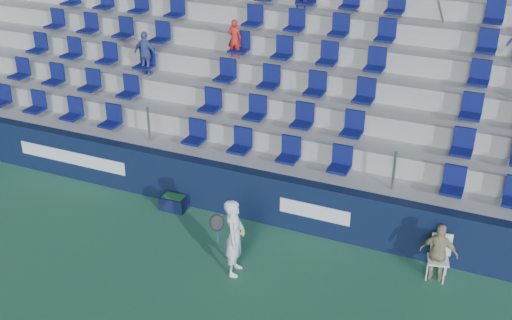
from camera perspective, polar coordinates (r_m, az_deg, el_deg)
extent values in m
plane|color=#2D6949|center=(12.61, -6.12, -12.04)|extent=(70.00, 70.00, 0.00)
cube|color=#0E1835|center=(14.59, -0.16, -3.16)|extent=(24.00, 0.30, 1.20)
cube|color=white|center=(16.90, -16.07, 0.19)|extent=(3.20, 0.02, 0.34)
cube|color=white|center=(13.99, 5.21, -4.60)|extent=(1.60, 0.02, 0.34)
cube|color=#A5A59F|center=(15.05, 0.73, -2.16)|extent=(24.00, 0.85, 1.20)
cube|color=#A5A59F|center=(15.63, 1.96, 0.02)|extent=(24.00, 0.85, 1.70)
cube|color=#A5A59F|center=(16.24, 3.10, 2.03)|extent=(24.00, 0.85, 2.20)
cube|color=#A5A59F|center=(16.87, 4.16, 3.90)|extent=(24.00, 0.85, 2.70)
cube|color=#A5A59F|center=(17.53, 5.15, 5.63)|extent=(24.00, 0.85, 3.20)
cube|color=#A5A59F|center=(18.20, 6.07, 7.23)|extent=(24.00, 0.85, 3.70)
cube|color=#A5A59F|center=(18.89, 6.93, 8.72)|extent=(24.00, 0.85, 4.20)
cube|color=#A5A59F|center=(19.60, 7.73, 10.10)|extent=(24.00, 0.85, 4.70)
cube|color=#A5A59F|center=(20.32, 8.49, 11.38)|extent=(24.00, 0.85, 5.20)
cube|color=#A5A59F|center=(20.83, 9.11, 13.13)|extent=(24.00, 0.50, 6.20)
cube|color=#0D1453|center=(14.62, 0.75, 1.10)|extent=(16.05, 0.50, 0.70)
cube|color=#0D1453|center=(15.13, 2.03, 4.08)|extent=(16.05, 0.50, 0.70)
cube|color=#0D1453|center=(15.69, 3.23, 6.85)|extent=(16.05, 0.50, 0.70)
cube|color=#0D1453|center=(16.29, 4.36, 9.42)|extent=(16.05, 0.50, 0.70)
cube|color=#0D1453|center=(16.93, 5.42, 11.80)|extent=(16.05, 0.50, 0.70)
cylinder|color=gray|center=(16.08, 15.97, 13.07)|extent=(0.06, 7.68, 4.55)
imported|color=red|center=(16.91, -1.92, 10.70)|extent=(0.41, 0.31, 1.02)
imported|color=#435193|center=(17.38, -9.77, 9.31)|extent=(0.70, 0.30, 1.18)
imported|color=white|center=(12.72, -1.92, -6.88)|extent=(0.52, 0.68, 1.66)
cylinder|color=navy|center=(12.57, -3.46, -6.75)|extent=(0.03, 0.03, 0.28)
torus|color=black|center=(12.40, -3.50, -5.59)|extent=(0.30, 0.17, 0.28)
plane|color=#262626|center=(12.40, -3.50, -5.59)|extent=(0.30, 0.16, 0.29)
sphere|color=gold|center=(12.33, -1.29, -6.54)|extent=(0.07, 0.07, 0.07)
sphere|color=gold|center=(12.36, -1.18, -6.29)|extent=(0.07, 0.07, 0.07)
cube|color=white|center=(13.28, 15.88, -8.55)|extent=(0.49, 0.49, 0.04)
cube|color=white|center=(13.30, 16.15, -7.22)|extent=(0.40, 0.13, 0.50)
cylinder|color=white|center=(13.28, 14.94, -9.58)|extent=(0.03, 0.03, 0.41)
cylinder|color=white|center=(13.26, 16.34, -9.86)|extent=(0.03, 0.03, 0.41)
cylinder|color=white|center=(13.55, 15.19, -8.81)|extent=(0.03, 0.03, 0.41)
cylinder|color=white|center=(13.53, 16.57, -9.08)|extent=(0.03, 0.03, 0.41)
imported|color=tan|center=(13.12, 15.95, -7.94)|extent=(0.74, 0.32, 1.26)
cube|color=#0F163A|center=(15.28, -7.30, -3.79)|extent=(0.63, 0.42, 0.34)
cube|color=#1E662D|center=(15.24, -7.32, -3.53)|extent=(0.51, 0.31, 0.20)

